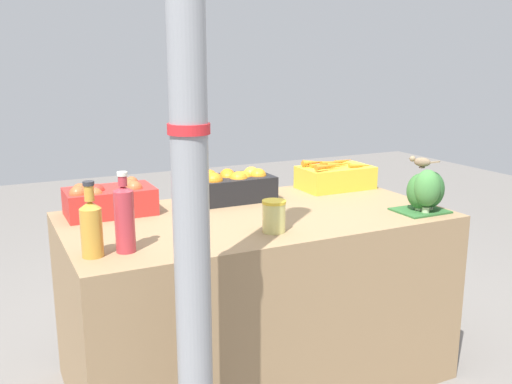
{
  "coord_description": "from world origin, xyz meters",
  "views": [
    {
      "loc": [
        -1.06,
        -2.17,
        1.44
      ],
      "look_at": [
        0.0,
        0.0,
        0.88
      ],
      "focal_mm": 40.0,
      "sensor_mm": 36.0,
      "label": 1
    }
  ],
  "objects_px": {
    "broccoli_pile": "(426,191)",
    "juice_bottle_ruby": "(125,217)",
    "juice_bottle_amber": "(91,226)",
    "orange_crate": "(233,185)",
    "sparrow_bird": "(421,162)",
    "support_pole": "(190,168)",
    "carrot_crate": "(335,176)",
    "pickle_jar": "(274,216)",
    "apple_crate": "(110,199)"
  },
  "relations": [
    {
      "from": "orange_crate",
      "to": "sparrow_bird",
      "type": "relative_size",
      "value": 3.34
    },
    {
      "from": "juice_bottle_ruby",
      "to": "juice_bottle_amber",
      "type": "bearing_deg",
      "value": -180.0
    },
    {
      "from": "broccoli_pile",
      "to": "pickle_jar",
      "type": "xyz_separation_m",
      "value": [
        -0.74,
        0.03,
        -0.03
      ]
    },
    {
      "from": "broccoli_pile",
      "to": "carrot_crate",
      "type": "bearing_deg",
      "value": 98.76
    },
    {
      "from": "orange_crate",
      "to": "sparrow_bird",
      "type": "xyz_separation_m",
      "value": [
        0.66,
        -0.56,
        0.15
      ]
    },
    {
      "from": "apple_crate",
      "to": "pickle_jar",
      "type": "xyz_separation_m",
      "value": [
        0.52,
        -0.55,
        -0.01
      ]
    },
    {
      "from": "pickle_jar",
      "to": "juice_bottle_ruby",
      "type": "bearing_deg",
      "value": 177.99
    },
    {
      "from": "broccoli_pile",
      "to": "juice_bottle_ruby",
      "type": "distance_m",
      "value": 1.32
    },
    {
      "from": "apple_crate",
      "to": "sparrow_bird",
      "type": "height_order",
      "value": "sparrow_bird"
    },
    {
      "from": "apple_crate",
      "to": "pickle_jar",
      "type": "height_order",
      "value": "apple_crate"
    },
    {
      "from": "apple_crate",
      "to": "broccoli_pile",
      "type": "height_order",
      "value": "broccoli_pile"
    },
    {
      "from": "support_pole",
      "to": "orange_crate",
      "type": "height_order",
      "value": "support_pole"
    },
    {
      "from": "carrot_crate",
      "to": "broccoli_pile",
      "type": "relative_size",
      "value": 1.71
    },
    {
      "from": "orange_crate",
      "to": "juice_bottle_amber",
      "type": "distance_m",
      "value": 0.92
    },
    {
      "from": "support_pole",
      "to": "carrot_crate",
      "type": "bearing_deg",
      "value": 39.57
    },
    {
      "from": "apple_crate",
      "to": "sparrow_bird",
      "type": "bearing_deg",
      "value": -24.3
    },
    {
      "from": "broccoli_pile",
      "to": "apple_crate",
      "type": "bearing_deg",
      "value": 155.32
    },
    {
      "from": "juice_bottle_amber",
      "to": "pickle_jar",
      "type": "height_order",
      "value": "juice_bottle_amber"
    },
    {
      "from": "carrot_crate",
      "to": "juice_bottle_ruby",
      "type": "distance_m",
      "value": 1.34
    },
    {
      "from": "broccoli_pile",
      "to": "juice_bottle_ruby",
      "type": "relative_size",
      "value": 0.77
    },
    {
      "from": "carrot_crate",
      "to": "sparrow_bird",
      "type": "bearing_deg",
      "value": -82.92
    },
    {
      "from": "broccoli_pile",
      "to": "pickle_jar",
      "type": "height_order",
      "value": "broccoli_pile"
    },
    {
      "from": "orange_crate",
      "to": "broccoli_pile",
      "type": "distance_m",
      "value": 0.89
    },
    {
      "from": "support_pole",
      "to": "sparrow_bird",
      "type": "relative_size",
      "value": 20.22
    },
    {
      "from": "broccoli_pile",
      "to": "juice_bottle_amber",
      "type": "distance_m",
      "value": 1.44
    },
    {
      "from": "juice_bottle_ruby",
      "to": "sparrow_bird",
      "type": "height_order",
      "value": "juice_bottle_ruby"
    },
    {
      "from": "broccoli_pile",
      "to": "juice_bottle_ruby",
      "type": "height_order",
      "value": "juice_bottle_ruby"
    },
    {
      "from": "juice_bottle_amber",
      "to": "sparrow_bird",
      "type": "bearing_deg",
      "value": -1.34
    },
    {
      "from": "carrot_crate",
      "to": "apple_crate",
      "type": "bearing_deg",
      "value": -179.97
    },
    {
      "from": "support_pole",
      "to": "juice_bottle_amber",
      "type": "xyz_separation_m",
      "value": [
        -0.22,
        0.41,
        -0.25
      ]
    },
    {
      "from": "orange_crate",
      "to": "carrot_crate",
      "type": "height_order",
      "value": "orange_crate"
    },
    {
      "from": "carrot_crate",
      "to": "juice_bottle_ruby",
      "type": "bearing_deg",
      "value": -156.81
    },
    {
      "from": "carrot_crate",
      "to": "pickle_jar",
      "type": "distance_m",
      "value": 0.85
    },
    {
      "from": "orange_crate",
      "to": "broccoli_pile",
      "type": "bearing_deg",
      "value": -40.35
    },
    {
      "from": "broccoli_pile",
      "to": "juice_bottle_amber",
      "type": "relative_size",
      "value": 0.83
    },
    {
      "from": "pickle_jar",
      "to": "carrot_crate",
      "type": "bearing_deg",
      "value": 40.05
    },
    {
      "from": "apple_crate",
      "to": "carrot_crate",
      "type": "height_order",
      "value": "carrot_crate"
    },
    {
      "from": "juice_bottle_amber",
      "to": "juice_bottle_ruby",
      "type": "xyz_separation_m",
      "value": [
        0.11,
        0.0,
        0.02
      ]
    },
    {
      "from": "orange_crate",
      "to": "carrot_crate",
      "type": "xyz_separation_m",
      "value": [
        0.59,
        0.0,
        -0.01
      ]
    },
    {
      "from": "broccoli_pile",
      "to": "juice_bottle_amber",
      "type": "height_order",
      "value": "juice_bottle_amber"
    },
    {
      "from": "orange_crate",
      "to": "pickle_jar",
      "type": "distance_m",
      "value": 0.55
    },
    {
      "from": "support_pole",
      "to": "juice_bottle_ruby",
      "type": "bearing_deg",
      "value": 104.19
    },
    {
      "from": "support_pole",
      "to": "orange_crate",
      "type": "bearing_deg",
      "value": 59.82
    },
    {
      "from": "carrot_crate",
      "to": "juice_bottle_amber",
      "type": "bearing_deg",
      "value": -158.6
    },
    {
      "from": "broccoli_pile",
      "to": "sparrow_bird",
      "type": "distance_m",
      "value": 0.13
    },
    {
      "from": "orange_crate",
      "to": "pickle_jar",
      "type": "relative_size",
      "value": 2.94
    },
    {
      "from": "sparrow_bird",
      "to": "apple_crate",
      "type": "bearing_deg",
      "value": 26.62
    },
    {
      "from": "orange_crate",
      "to": "juice_bottle_ruby",
      "type": "height_order",
      "value": "juice_bottle_ruby"
    },
    {
      "from": "support_pole",
      "to": "juice_bottle_amber",
      "type": "relative_size",
      "value": 8.6
    },
    {
      "from": "broccoli_pile",
      "to": "juice_bottle_amber",
      "type": "bearing_deg",
      "value": 177.91
    }
  ]
}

